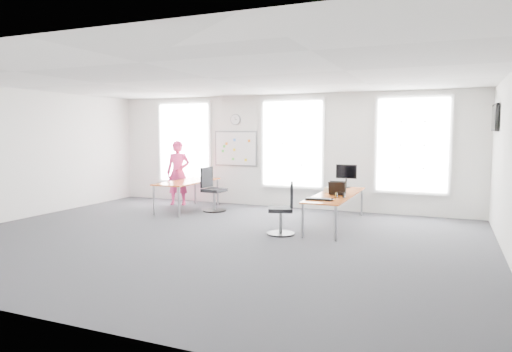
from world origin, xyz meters
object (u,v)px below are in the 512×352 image
at_px(desk_left, 188,183).
at_px(person, 178,173).
at_px(chair_left, 212,192).
at_px(keyboard, 318,199).
at_px(chair_right, 284,212).
at_px(headphones, 340,195).
at_px(monitor, 346,174).
at_px(desk_right, 336,196).

relative_size(desk_left, person, 1.17).
xyz_separation_m(chair_left, keyboard, (3.21, -1.61, 0.21)).
relative_size(person, keyboard, 3.61).
distance_m(chair_right, headphones, 1.21).
distance_m(person, monitor, 4.64).
distance_m(chair_left, person, 1.50).
bearing_deg(monitor, person, -177.14).
bearing_deg(monitor, chair_right, -104.29).
relative_size(desk_right, monitor, 5.16).
xyz_separation_m(chair_right, keyboard, (0.63, 0.23, 0.25)).
height_order(desk_right, chair_right, chair_right).
bearing_deg(monitor, keyboard, -90.06).
distance_m(desk_right, keyboard, 1.00).
xyz_separation_m(desk_left, chair_right, (3.22, -1.70, -0.24)).
relative_size(desk_right, keyboard, 5.78).
bearing_deg(chair_right, desk_left, -135.82).
bearing_deg(person, desk_left, -61.59).
xyz_separation_m(desk_right, person, (-4.67, 1.15, 0.24)).
height_order(chair_left, headphones, chair_left).
xyz_separation_m(desk_right, headphones, (0.19, -0.51, 0.10)).
height_order(chair_left, monitor, monitor).
bearing_deg(person, keyboard, -43.38).
bearing_deg(person, headphones, -37.06).
xyz_separation_m(person, monitor, (4.64, 0.04, 0.13)).
xyz_separation_m(chair_left, person, (-1.34, 0.53, 0.40)).
height_order(desk_right, person, person).
bearing_deg(keyboard, chair_right, -166.91).
height_order(desk_left, chair_left, chair_left).
bearing_deg(desk_right, monitor, 91.47).
bearing_deg(chair_right, monitor, 145.31).
height_order(chair_right, person, person).
bearing_deg(keyboard, desk_left, 152.38).
distance_m(chair_left, headphones, 3.71).
bearing_deg(chair_left, monitor, -73.66).
bearing_deg(desk_right, chair_left, 169.50).
xyz_separation_m(desk_left, monitor, (3.94, 0.71, 0.33)).
bearing_deg(chair_right, keyboard, 91.75).
height_order(chair_right, chair_left, chair_left).
xyz_separation_m(headphones, monitor, (-0.22, 1.70, 0.28)).
distance_m(desk_left, person, 0.99).
relative_size(desk_left, monitor, 3.77).
bearing_deg(chair_left, desk_right, -93.98).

